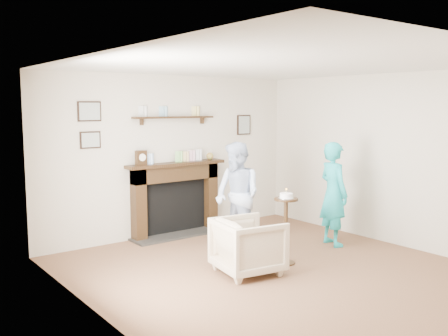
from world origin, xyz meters
The scene contains 6 objects.
ground centered at (0.00, 0.00, 0.00)m, with size 5.00×5.00×0.00m, color brown.
room_shell centered at (0.00, 0.69, 1.62)m, with size 4.54×5.02×2.52m.
armchair centered at (-0.30, 0.27, 0.00)m, with size 0.73×0.75×0.68m, color tan.
man centered at (0.30, 1.22, 0.00)m, with size 0.74×0.58×1.52m, color silver.
woman centered at (1.50, 0.49, 0.00)m, with size 0.55×0.36×1.51m, color #1EAAA7.
pedestal_table centered at (0.32, 0.26, 0.60)m, with size 0.31×0.31×0.98m.
Camera 1 is at (-4.10, -4.23, 2.02)m, focal length 40.00 mm.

